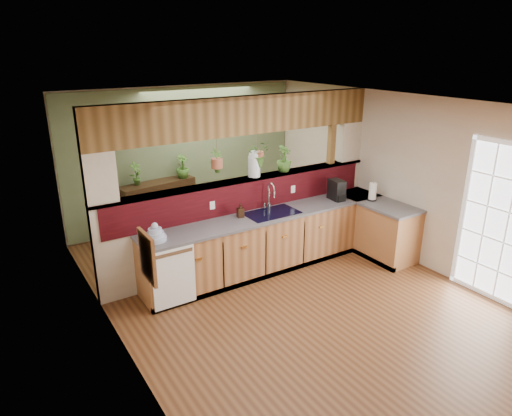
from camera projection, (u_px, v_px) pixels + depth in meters
ground at (296, 299)px, 6.24m from camera, size 4.60×7.00×0.01m
ceiling at (303, 106)px, 5.37m from camera, size 4.60×7.00×0.01m
wall_back at (185, 156)px, 8.58m from camera, size 4.60×0.02×2.60m
wall_left at (120, 251)px, 4.64m from camera, size 0.02×7.00×2.60m
wall_right at (419, 182)px, 6.97m from camera, size 0.02×7.00×2.60m
pass_through_partition at (246, 191)px, 6.93m from camera, size 4.60×0.21×2.60m
pass_through_ledge at (244, 179)px, 6.85m from camera, size 4.60×0.21×0.04m
header_beam at (244, 115)px, 6.53m from camera, size 4.60×0.15×0.55m
sage_backwall at (186, 156)px, 8.57m from camera, size 4.55×0.02×2.55m
countertop at (306, 235)px, 7.21m from camera, size 4.14×1.52×0.90m
dishwasher at (174, 277)px, 5.87m from camera, size 0.58×0.03×0.82m
navy_sink at (272, 218)px, 6.87m from camera, size 0.82×0.50×0.18m
french_door at (496, 224)px, 6.00m from camera, size 0.06×1.02×2.16m
framed_print at (148, 257)px, 3.94m from camera, size 0.04×0.35×0.45m
faucet at (270, 195)px, 6.93m from camera, size 0.18×0.19×0.43m
dish_stack at (155, 235)px, 5.85m from camera, size 0.28×0.28×0.25m
soap_dispenser at (240, 210)px, 6.64m from camera, size 0.11×0.11×0.21m
coffee_maker at (337, 191)px, 7.38m from camera, size 0.18×0.30×0.33m
paper_towel at (373, 192)px, 7.36m from camera, size 0.14×0.14×0.31m
glass_jar at (254, 163)px, 6.87m from camera, size 0.19×0.19×0.41m
ledge_plant_right at (284, 159)px, 7.15m from camera, size 0.30×0.30×0.41m
hanging_plant_a at (217, 153)px, 6.47m from camera, size 0.21×0.16×0.46m
hanging_plant_b at (258, 143)px, 6.80m from camera, size 0.36×0.32×0.50m
shelving_console at (159, 207)px, 8.31m from camera, size 1.44×0.58×0.93m
shelf_plant_a at (136, 174)px, 7.90m from camera, size 0.26×0.22×0.42m
shelf_plant_b at (182, 167)px, 8.34m from camera, size 0.32×0.32×0.43m
floor_plant at (242, 217)px, 8.25m from camera, size 0.77×0.73×0.67m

